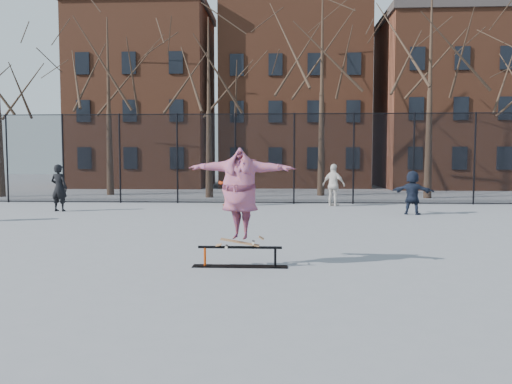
{
  "coord_description": "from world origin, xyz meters",
  "views": [
    {
      "loc": [
        0.63,
        -9.06,
        2.06
      ],
      "look_at": [
        0.1,
        1.5,
        1.32
      ],
      "focal_mm": 35.0,
      "sensor_mm": 36.0,
      "label": 1
    }
  ],
  "objects_px": {
    "skateboard": "(240,244)",
    "bystander_red": "(229,184)",
    "bystander_black": "(59,188)",
    "bystander_navy": "(412,193)",
    "skater": "(240,196)",
    "bystander_white": "(334,185)",
    "skate_rail": "(240,259)"
  },
  "relations": [
    {
      "from": "skateboard",
      "to": "bystander_red",
      "type": "distance_m",
      "value": 11.93
    },
    {
      "from": "bystander_black",
      "to": "bystander_navy",
      "type": "distance_m",
      "value": 13.17
    },
    {
      "from": "bystander_red",
      "to": "bystander_navy",
      "type": "height_order",
      "value": "bystander_red"
    },
    {
      "from": "skater",
      "to": "bystander_white",
      "type": "height_order",
      "value": "skater"
    },
    {
      "from": "bystander_red",
      "to": "skater",
      "type": "bearing_deg",
      "value": 74.39
    },
    {
      "from": "skateboard",
      "to": "bystander_navy",
      "type": "bearing_deg",
      "value": 58.29
    },
    {
      "from": "bystander_white",
      "to": "bystander_navy",
      "type": "xyz_separation_m",
      "value": [
        2.51,
        -2.95,
        -0.1
      ]
    },
    {
      "from": "skateboard",
      "to": "bystander_white",
      "type": "height_order",
      "value": "bystander_white"
    },
    {
      "from": "bystander_black",
      "to": "bystander_navy",
      "type": "relative_size",
      "value": 1.13
    },
    {
      "from": "skater",
      "to": "bystander_black",
      "type": "height_order",
      "value": "skater"
    },
    {
      "from": "skater",
      "to": "bystander_navy",
      "type": "relative_size",
      "value": 1.32
    },
    {
      "from": "skate_rail",
      "to": "bystander_navy",
      "type": "distance_m",
      "value": 10.46
    },
    {
      "from": "skate_rail",
      "to": "bystander_red",
      "type": "bearing_deg",
      "value": 97.05
    },
    {
      "from": "bystander_white",
      "to": "skateboard",
      "type": "bearing_deg",
      "value": 110.91
    },
    {
      "from": "skater",
      "to": "bystander_white",
      "type": "xyz_separation_m",
      "value": [
        2.98,
        11.83,
        -0.45
      ]
    },
    {
      "from": "bystander_red",
      "to": "bystander_black",
      "type": "bearing_deg",
      "value": -0.39
    },
    {
      "from": "skate_rail",
      "to": "bystander_red",
      "type": "distance_m",
      "value": 11.94
    },
    {
      "from": "bystander_white",
      "to": "skater",
      "type": "bearing_deg",
      "value": 110.91
    },
    {
      "from": "skater",
      "to": "bystander_navy",
      "type": "distance_m",
      "value": 10.45
    },
    {
      "from": "bystander_red",
      "to": "bystander_navy",
      "type": "bearing_deg",
      "value": 134.35
    },
    {
      "from": "skate_rail",
      "to": "bystander_red",
      "type": "xyz_separation_m",
      "value": [
        -1.46,
        11.83,
        0.75
      ]
    },
    {
      "from": "bystander_navy",
      "to": "bystander_black",
      "type": "bearing_deg",
      "value": 21.41
    },
    {
      "from": "skateboard",
      "to": "bystander_red",
      "type": "relative_size",
      "value": 0.44
    },
    {
      "from": "skateboard",
      "to": "skater",
      "type": "relative_size",
      "value": 0.38
    },
    {
      "from": "skate_rail",
      "to": "bystander_black",
      "type": "distance_m",
      "value": 12.07
    },
    {
      "from": "skater",
      "to": "bystander_black",
      "type": "bearing_deg",
      "value": 141.68
    },
    {
      "from": "bystander_black",
      "to": "bystander_white",
      "type": "relative_size",
      "value": 1.01
    },
    {
      "from": "skateboard",
      "to": "bystander_black",
      "type": "distance_m",
      "value": 12.05
    },
    {
      "from": "bystander_white",
      "to": "skate_rail",
      "type": "bearing_deg",
      "value": 110.9
    },
    {
      "from": "bystander_black",
      "to": "skateboard",
      "type": "bearing_deg",
      "value": 139.65
    },
    {
      "from": "skater",
      "to": "bystander_red",
      "type": "distance_m",
      "value": 11.93
    },
    {
      "from": "skate_rail",
      "to": "skateboard",
      "type": "relative_size",
      "value": 2.26
    }
  ]
}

